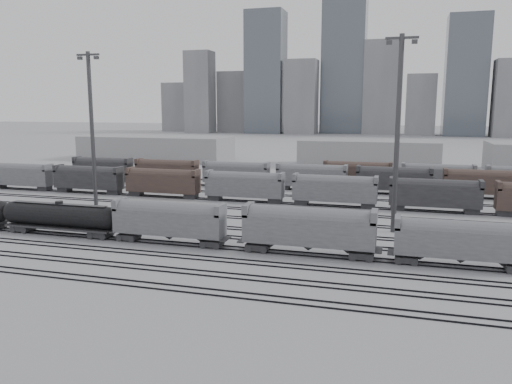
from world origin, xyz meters
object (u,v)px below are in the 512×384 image
(hopper_car_c, at_px, (462,239))
(light_mast_c, at_px, (398,130))
(hopper_car_b, at_px, (309,226))
(tank_car_b, at_px, (60,216))
(hopper_car_a, at_px, (169,219))

(hopper_car_c, bearing_deg, light_mast_c, 117.41)
(hopper_car_b, xyz_separation_m, hopper_car_c, (17.19, -0.00, -0.32))
(tank_car_b, height_order, hopper_car_a, hopper_car_a)
(hopper_car_b, bearing_deg, hopper_car_c, -0.00)
(tank_car_b, xyz_separation_m, hopper_car_c, (52.38, -0.00, 0.58))
(hopper_car_b, relative_size, light_mast_c, 0.58)
(hopper_car_b, bearing_deg, hopper_car_a, 180.00)
(hopper_car_a, relative_size, light_mast_c, 0.55)
(light_mast_c, bearing_deg, hopper_car_a, -152.71)
(light_mast_c, bearing_deg, hopper_car_c, -62.59)
(tank_car_b, bearing_deg, light_mast_c, 17.92)
(tank_car_b, distance_m, hopper_car_c, 52.38)
(hopper_car_a, xyz_separation_m, light_mast_c, (28.11, 14.51, 11.22))
(hopper_car_c, height_order, light_mast_c, light_mast_c)
(hopper_car_a, distance_m, hopper_car_b, 18.44)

